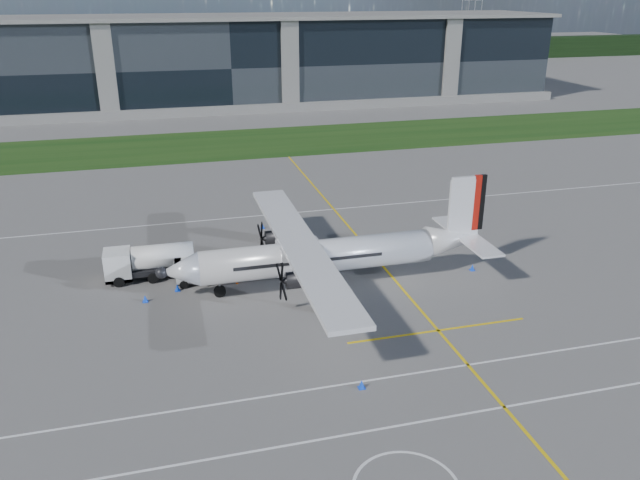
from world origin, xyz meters
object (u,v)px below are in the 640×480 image
baggage_tug (195,271)px  ground_crew_person (236,270)px  safety_cone_portwing (362,384)px  turboprop_aircraft (330,237)px  pylon_east (472,5)px  safety_cone_tail (472,267)px  safety_cone_nose_stbd (177,288)px  fuel_tanker_truck (143,263)px  safety_cone_fwd (145,299)px  safety_cone_stbdwing (262,226)px

baggage_tug → ground_crew_person: ground_crew_person is taller
safety_cone_portwing → turboprop_aircraft: bearing=82.2°
pylon_east → baggage_tug: bearing=-123.6°
safety_cone_tail → safety_cone_nose_stbd: bearing=174.3°
safety_cone_tail → safety_cone_nose_stbd: 22.08m
fuel_tanker_truck → ground_crew_person: (6.50, -2.49, -0.28)m
safety_cone_tail → safety_cone_nose_stbd: same height
pylon_east → baggage_tug: 174.68m
safety_cone_tail → safety_cone_fwd: bearing=177.5°
baggage_tug → safety_cone_stbdwing: 11.79m
safety_cone_nose_stbd → safety_cone_fwd: same height
safety_cone_tail → safety_cone_portwing: size_ratio=1.00×
fuel_tanker_truck → safety_cone_stbdwing: fuel_tanker_truck is taller
pylon_east → safety_cone_fwd: pylon_east is taller
fuel_tanker_truck → safety_cone_portwing: 20.54m
pylon_east → ground_crew_person: (-93.37, -145.91, -14.00)m
fuel_tanker_truck → baggage_tug: size_ratio=2.30×
ground_crew_person → safety_cone_tail: bearing=-96.4°
safety_cone_nose_stbd → safety_cone_portwing: bearing=-57.9°
fuel_tanker_truck → ground_crew_person: fuel_tanker_truck is taller
turboprop_aircraft → safety_cone_portwing: (-1.74, -12.71, -3.45)m
turboprop_aircraft → safety_cone_tail: bearing=-2.5°
safety_cone_portwing → fuel_tanker_truck: bearing=123.3°
fuel_tanker_truck → safety_cone_fwd: (0.02, -3.86, -1.03)m
baggage_tug → safety_cone_nose_stbd: size_ratio=5.93×
turboprop_aircraft → safety_cone_stbdwing: (-2.77, 12.48, -3.45)m
fuel_tanker_truck → safety_cone_stbdwing: size_ratio=13.62×
safety_cone_nose_stbd → safety_cone_fwd: bearing=-152.7°
safety_cone_nose_stbd → safety_cone_portwing: size_ratio=1.00×
pylon_east → turboprop_aircraft: 171.84m
safety_cone_tail → safety_cone_stbdwing: same height
pylon_east → safety_cone_stbdwing: bearing=-123.5°
ground_crew_person → safety_cone_portwing: (4.77, -14.64, -0.75)m
fuel_tanker_truck → baggage_tug: (3.59, -1.65, -0.39)m
baggage_tug → safety_cone_nose_stbd: (-1.35, -1.07, -0.64)m
turboprop_aircraft → safety_cone_fwd: 13.46m
baggage_tug → turboprop_aircraft: bearing=-16.4°
safety_cone_tail → safety_cone_fwd: 24.22m
safety_cone_nose_stbd → safety_cone_stbdwing: bearing=53.4°
ground_crew_person → safety_cone_fwd: bearing=103.3°
safety_cone_fwd → turboprop_aircraft: bearing=-2.4°
pylon_east → safety_cone_portwing: bearing=-118.9°
safety_cone_stbdwing → pylon_east: bearing=56.5°
baggage_tug → safety_cone_stbdwing: size_ratio=5.93×
ground_crew_person → safety_cone_stbdwing: 11.22m
safety_cone_tail → safety_cone_stbdwing: (-13.97, 12.96, 0.00)m
safety_cone_stbdwing → safety_cone_fwd: bearing=-130.6°
pylon_east → safety_cone_nose_stbd: size_ratio=60.00×
pylon_east → ground_crew_person: pylon_east is taller
ground_crew_person → safety_cone_nose_stbd: (-4.26, -0.23, -0.75)m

